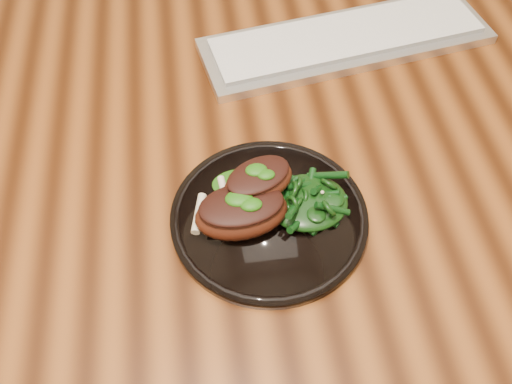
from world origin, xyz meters
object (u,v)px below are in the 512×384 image
(greens_heap, at_px, (308,199))
(keyboard, at_px, (346,40))
(desk, at_px, (252,172))
(plate, at_px, (269,217))
(lamb_chop_front, at_px, (241,211))

(greens_heap, bearing_deg, keyboard, 68.47)
(greens_heap, distance_m, keyboard, 0.36)
(desk, relative_size, plate, 6.31)
(desk, height_order, keyboard, keyboard)
(plate, bearing_deg, lamb_chop_front, -166.50)
(plate, bearing_deg, greens_heap, 5.19)
(lamb_chop_front, distance_m, keyboard, 0.41)
(lamb_chop_front, relative_size, keyboard, 0.25)
(lamb_chop_front, bearing_deg, plate, 13.50)
(lamb_chop_front, bearing_deg, greens_heap, 8.78)
(lamb_chop_front, height_order, keyboard, lamb_chop_front)
(plate, xyz_separation_m, keyboard, (0.18, 0.34, 0.00))
(desk, height_order, lamb_chop_front, lamb_chop_front)
(desk, xyz_separation_m, greens_heap, (0.05, -0.15, 0.11))
(greens_heap, height_order, keyboard, greens_heap)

